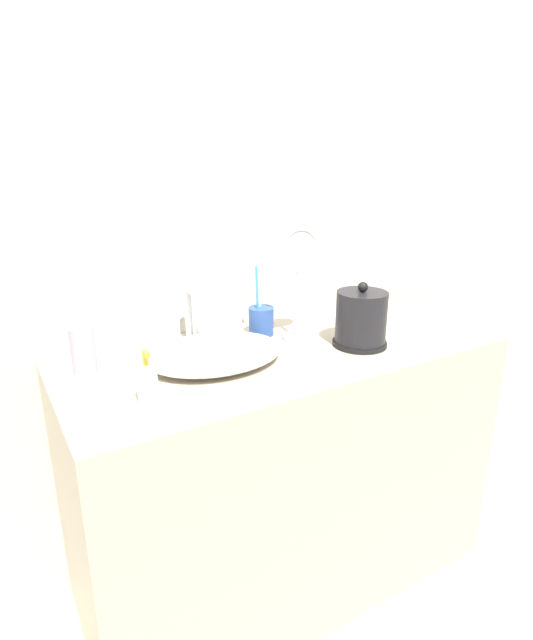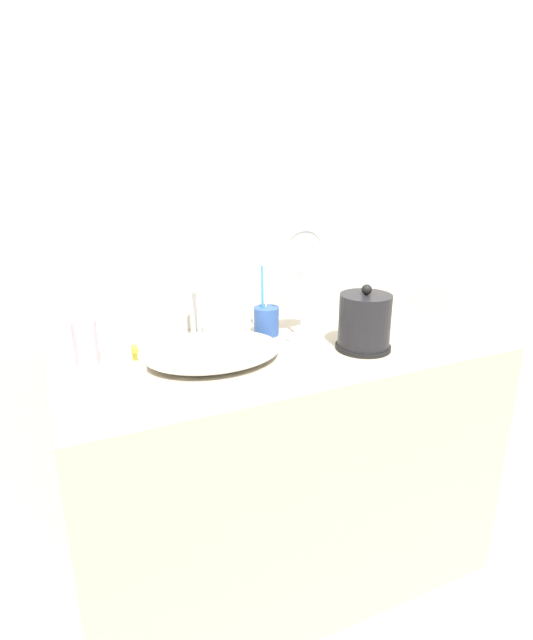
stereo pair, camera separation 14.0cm
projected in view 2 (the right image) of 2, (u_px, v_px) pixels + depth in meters
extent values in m
plane|color=#BCB29E|center=(326.00, 638.00, 1.47)|extent=(12.00, 12.00, 0.00)
cube|color=beige|center=(246.00, 174.00, 1.57)|extent=(6.00, 0.04, 2.60)
cube|color=#B7AD99|center=(285.00, 468.00, 1.59)|extent=(1.29, 0.56, 0.82)
ellipsoid|color=silver|center=(213.00, 351.00, 1.38)|extent=(0.39, 0.30, 0.05)
cylinder|color=silver|center=(193.00, 312.00, 1.52)|extent=(0.02, 0.02, 0.17)
cylinder|color=silver|center=(200.00, 294.00, 1.43)|extent=(0.02, 0.15, 0.02)
cylinder|color=silver|center=(205.00, 331.00, 1.55)|extent=(0.02, 0.02, 0.04)
cylinder|color=black|center=(363.00, 347.00, 1.47)|extent=(0.16, 0.16, 0.01)
cylinder|color=black|center=(365.00, 322.00, 1.44)|extent=(0.15, 0.15, 0.16)
sphere|color=black|center=(367.00, 290.00, 1.41)|extent=(0.03, 0.03, 0.03)
cylinder|color=#2D519E|center=(267.00, 321.00, 1.57)|extent=(0.08, 0.08, 0.09)
cylinder|color=white|center=(267.00, 297.00, 1.56)|extent=(0.02, 0.01, 0.17)
cylinder|color=#338CE0|center=(262.00, 296.00, 1.54)|extent=(0.01, 0.02, 0.18)
cylinder|color=white|center=(137.00, 379.00, 1.15)|extent=(0.05, 0.05, 0.10)
cylinder|color=gold|center=(135.00, 355.00, 1.13)|extent=(0.01, 0.01, 0.02)
cube|color=gold|center=(135.00, 349.00, 1.12)|extent=(0.01, 0.03, 0.01)
cylinder|color=#EAA8C6|center=(86.00, 343.00, 1.34)|extent=(0.06, 0.06, 0.12)
cylinder|color=white|center=(82.00, 317.00, 1.32)|extent=(0.02, 0.02, 0.02)
cone|color=white|center=(81.00, 309.00, 1.31)|extent=(0.03, 0.03, 0.02)
cylinder|color=silver|center=(302.00, 338.00, 1.54)|extent=(0.09, 0.09, 0.01)
cylinder|color=silver|center=(303.00, 305.00, 1.50)|extent=(0.01, 0.01, 0.20)
torus|color=silver|center=(304.00, 251.00, 1.45)|extent=(0.14, 0.01, 0.14)
cylinder|color=silver|center=(304.00, 251.00, 1.45)|extent=(0.11, 0.00, 0.11)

